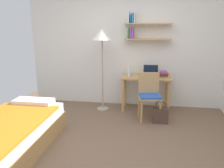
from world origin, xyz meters
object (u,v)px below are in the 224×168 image
desk_chair (149,94)px  standing_lamp (102,39)px  water_bottle (129,71)px  laptop (151,74)px  desk (146,83)px  book_stack (164,74)px  handbag (160,115)px  bed (9,137)px

desk_chair → standing_lamp: 1.43m
water_bottle → laptop: bearing=10.1°
laptop → desk_chair: bearing=-92.0°
laptop → desk: bearing=-160.0°
laptop → book_stack: size_ratio=1.27×
handbag → desk: bearing=113.8°
bed → desk: (1.86, 1.97, 0.34)m
desk → handbag: bearing=-66.2°
handbag → standing_lamp: bearing=156.2°
desk_chair → standing_lamp: (-0.97, 0.36, 0.99)m
laptop → handbag: (0.19, -0.68, -0.63)m
handbag → desk_chair: bearing=142.9°
book_stack → desk: bearing=-175.7°
laptop → handbag: 0.94m
bed → laptop: bearing=45.8°
water_bottle → book_stack: water_bottle is taller
standing_lamp → water_bottle: bearing=8.1°
bed → standing_lamp: (0.96, 1.85, 1.25)m
bed → desk_chair: size_ratio=2.17×
desk → water_bottle: 0.44m
bed → desk_chair: bearing=37.7°
laptop → standing_lamp: bearing=-171.0°
desk → desk_chair: desk_chair is taller
desk_chair → laptop: laptop is taller
laptop → water_bottle: (-0.44, -0.08, 0.06)m
water_bottle → desk: bearing=7.4°
desk → laptop: (0.09, 0.03, 0.20)m
bed → book_stack: 3.03m
bed → handbag: size_ratio=4.43×
book_stack → handbag: bearing=-96.2°
bed → handbag: 2.52m
standing_lamp → handbag: size_ratio=3.87×
laptop → water_bottle: water_bottle is taller
desk → laptop: bearing=20.0°
desk → water_bottle: water_bottle is taller
bed → book_stack: book_stack is taller
desk_chair → handbag: size_ratio=2.04×
standing_lamp → book_stack: bearing=6.8°
bed → desk_chair: desk_chair is taller
water_bottle → book_stack: (0.70, 0.07, -0.06)m
laptop → book_stack: (0.27, -0.01, -0.00)m
bed → desk: size_ratio=1.93×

